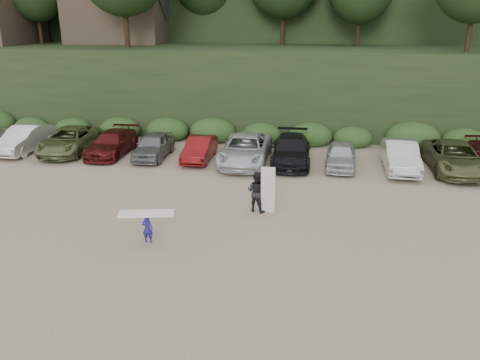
# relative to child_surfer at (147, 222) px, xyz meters

# --- Properties ---
(ground) EXTENTS (120.00, 120.00, 0.00)m
(ground) POSITION_rel_child_surfer_xyz_m (1.52, 1.04, -0.85)
(ground) COLOR tan
(ground) RESTS_ON ground
(parked_cars) EXTENTS (39.39, 6.55, 1.65)m
(parked_cars) POSITION_rel_child_surfer_xyz_m (3.75, 11.07, -0.08)
(parked_cars) COLOR #AAAAAF
(parked_cars) RESTS_ON ground
(child_surfer) EXTENTS (2.17, 0.96, 1.26)m
(child_surfer) POSITION_rel_child_surfer_xyz_m (0.00, 0.00, 0.00)
(child_surfer) COLOR navy
(child_surfer) RESTS_ON ground
(adult_surfer) EXTENTS (1.38, 0.97, 2.19)m
(adult_surfer) POSITION_rel_child_surfer_xyz_m (3.87, 3.64, 0.09)
(adult_surfer) COLOR black
(adult_surfer) RESTS_ON ground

